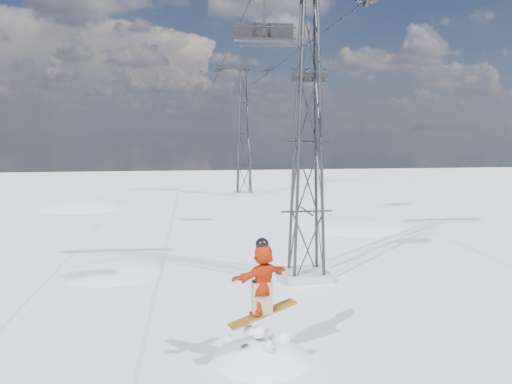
# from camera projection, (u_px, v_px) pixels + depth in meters

# --- Properties ---
(ground) EXTENTS (120.00, 120.00, 0.00)m
(ground) POSITION_uv_depth(u_px,v_px,m) (347.00, 377.00, 12.16)
(ground) COLOR white
(ground) RESTS_ON ground
(snow_terrain) EXTENTS (39.00, 37.00, 22.00)m
(snow_terrain) POSITION_uv_depth(u_px,v_px,m) (180.00, 360.00, 33.71)
(snow_terrain) COLOR white
(snow_terrain) RESTS_ON ground
(lift_tower_near) EXTENTS (5.20, 1.80, 11.43)m
(lift_tower_near) POSITION_uv_depth(u_px,v_px,m) (308.00, 143.00, 19.43)
(lift_tower_near) COLOR #999999
(lift_tower_near) RESTS_ON ground
(lift_tower_far) EXTENTS (5.20, 1.80, 11.43)m
(lift_tower_far) POSITION_uv_depth(u_px,v_px,m) (244.00, 134.00, 44.04)
(lift_tower_far) COLOR #999999
(lift_tower_far) RESTS_ON ground
(haul_cables) EXTENTS (4.46, 51.00, 0.06)m
(haul_cables) POSITION_uv_depth(u_px,v_px,m) (266.00, 47.00, 30.06)
(haul_cables) COLOR black
(haul_cables) RESTS_ON ground
(lift_chair_near) EXTENTS (1.91, 0.55, 2.37)m
(lift_chair_near) POSITION_uv_depth(u_px,v_px,m) (264.00, 33.00, 15.44)
(lift_chair_near) COLOR black
(lift_chair_near) RESTS_ON ground
(lift_chair_mid) EXTENTS (2.05, 0.59, 2.54)m
(lift_chair_mid) POSITION_uv_depth(u_px,v_px,m) (310.00, 79.00, 28.40)
(lift_chair_mid) COLOR black
(lift_chair_mid) RESTS_ON ground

